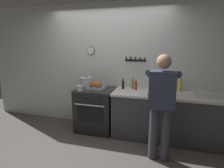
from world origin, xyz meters
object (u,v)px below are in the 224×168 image
(person_cook, at_px, (161,102))
(cutting_board, at_px, (158,94))
(stock_pot, at_px, (86,83))
(bottle_hot_sauce, at_px, (136,86))
(bottle_vinegar, at_px, (132,84))
(saucepan, at_px, (80,88))
(roasting_pan, at_px, (96,86))
(stove, at_px, (96,109))
(bottle_soy_sauce, at_px, (123,85))
(bottle_cooking_oil, at_px, (180,86))

(person_cook, relative_size, cutting_board, 4.61)
(stock_pot, xyz_separation_m, cutting_board, (1.44, -0.10, -0.10))
(cutting_board, relative_size, bottle_hot_sauce, 1.73)
(cutting_board, height_order, bottle_hot_sauce, bottle_hot_sauce)
(cutting_board, height_order, bottle_vinegar, bottle_vinegar)
(stock_pot, distance_m, bottle_hot_sauce, 1.02)
(saucepan, bearing_deg, stock_pot, 79.77)
(stock_pot, xyz_separation_m, bottle_hot_sauce, (1.01, 0.13, -0.03))
(roasting_pan, xyz_separation_m, stock_pot, (-0.23, 0.04, 0.04))
(stove, xyz_separation_m, bottle_soy_sauce, (0.55, 0.14, 0.54))
(saucepan, bearing_deg, bottle_soy_sauce, 24.97)
(roasting_pan, bearing_deg, stove, 131.42)
(cutting_board, relative_size, bottle_soy_sauce, 1.71)
(bottle_vinegar, relative_size, bottle_cooking_oil, 0.79)
(stock_pot, relative_size, bottle_soy_sauce, 1.24)
(stock_pot, distance_m, cutting_board, 1.45)
(person_cook, relative_size, saucepan, 11.82)
(stove, distance_m, saucepan, 0.60)
(saucepan, bearing_deg, roasting_pan, 32.98)
(cutting_board, bearing_deg, stove, 175.02)
(person_cook, xyz_separation_m, saucepan, (-1.54, 0.43, 0.00))
(roasting_pan, relative_size, bottle_vinegar, 1.57)
(person_cook, distance_m, saucepan, 1.60)
(bottle_soy_sauce, distance_m, bottle_cooking_oil, 1.09)
(roasting_pan, height_order, bottle_cooking_oil, bottle_cooking_oil)
(person_cook, relative_size, bottle_cooking_oil, 5.84)
(stove, relative_size, bottle_soy_sauce, 4.27)
(bottle_hot_sauce, bearing_deg, saucepan, -161.60)
(stove, xyz_separation_m, roasting_pan, (0.04, -0.05, 0.53))
(saucepan, xyz_separation_m, bottle_cooking_oil, (1.87, 0.44, 0.07))
(saucepan, xyz_separation_m, bottle_soy_sauce, (0.78, 0.36, 0.03))
(stove, relative_size, saucepan, 6.41)
(bottle_hot_sauce, bearing_deg, bottle_vinegar, 135.20)
(bottle_hot_sauce, distance_m, bottle_soy_sauce, 0.27)
(person_cook, xyz_separation_m, stock_pot, (-1.50, 0.65, 0.06))
(saucepan, bearing_deg, person_cook, -15.71)
(roasting_pan, distance_m, saucepan, 0.33)
(roasting_pan, height_order, bottle_vinegar, bottle_vinegar)
(roasting_pan, xyz_separation_m, saucepan, (-0.27, -0.18, -0.02))
(stove, bearing_deg, stock_pot, -178.24)
(bottle_vinegar, distance_m, bottle_cooking_oil, 0.91)
(stove, bearing_deg, roasting_pan, -48.58)
(bottle_hot_sauce, xyz_separation_m, bottle_vinegar, (-0.08, 0.08, 0.01))
(stove, xyz_separation_m, person_cook, (1.31, -0.66, 0.50))
(stock_pot, height_order, saucepan, stock_pot)
(stove, relative_size, person_cook, 0.54)
(saucepan, distance_m, cutting_board, 1.48)
(bottle_soy_sauce, bearing_deg, person_cook, -46.39)
(cutting_board, bearing_deg, bottle_vinegar, 148.57)
(stove, xyz_separation_m, bottle_vinegar, (0.73, 0.20, 0.54))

